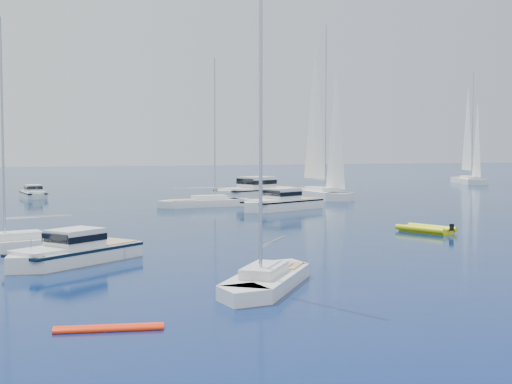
# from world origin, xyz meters

# --- Properties ---
(ground) EXTENTS (400.00, 400.00, 0.00)m
(ground) POSITION_xyz_m (0.00, 0.00, 0.00)
(ground) COLOR navy
(ground) RESTS_ON ground
(motor_cruiser_left) EXTENTS (8.14, 6.81, 2.15)m
(motor_cruiser_left) POSITION_xyz_m (-17.27, 8.98, 0.00)
(motor_cruiser_left) COLOR silver
(motor_cruiser_left) RESTS_ON ground
(motor_cruiser_centre) EXTENTS (10.12, 6.71, 2.56)m
(motor_cruiser_centre) POSITION_xyz_m (3.91, 32.77, 0.00)
(motor_cruiser_centre) COLOR white
(motor_cruiser_centre) RESTS_ON ground
(motor_cruiser_distant) EXTENTS (12.57, 8.25, 3.18)m
(motor_cruiser_distant) POSITION_xyz_m (6.93, 47.34, 0.00)
(motor_cruiser_distant) COLOR silver
(motor_cruiser_distant) RESTS_ON ground
(motor_cruiser_horizon) EXTENTS (3.08, 7.48, 1.91)m
(motor_cruiser_horizon) POSITION_xyz_m (-16.56, 57.49, 0.00)
(motor_cruiser_horizon) COLOR silver
(motor_cruiser_horizon) RESTS_ON ground
(sailboat_fore) EXTENTS (6.95, 7.99, 12.42)m
(sailboat_fore) POSITION_xyz_m (-10.51, 0.08, 0.00)
(sailboat_fore) COLOR silver
(sailboat_fore) RESTS_ON ground
(sailboat_mid_l) EXTENTS (9.32, 4.19, 13.28)m
(sailboat_mid_l) POSITION_xyz_m (-19.43, 14.85, 0.00)
(sailboat_mid_l) COLOR white
(sailboat_mid_l) RESTS_ON ground
(sailboat_centre) EXTENTS (10.39, 3.37, 15.03)m
(sailboat_centre) POSITION_xyz_m (-1.51, 38.87, 0.00)
(sailboat_centre) COLOR white
(sailboat_centre) RESTS_ON ground
(sailboat_sails_r) EXTENTS (3.92, 13.77, 20.11)m
(sailboat_sails_r) POSITION_xyz_m (13.97, 45.15, 0.00)
(sailboat_sails_r) COLOR white
(sailboat_sails_r) RESTS_ON ground
(sailboat_sails_far) EXTENTS (7.24, 13.06, 18.63)m
(sailboat_sails_far) POSITION_xyz_m (51.74, 66.98, 0.00)
(sailboat_sails_far) COLOR white
(sailboat_sails_far) RESTS_ON ground
(tender_yellow) EXTENTS (3.41, 4.47, 0.95)m
(tender_yellow) POSITION_xyz_m (6.35, 13.36, 0.00)
(tender_yellow) COLOR #D8DF0D
(tender_yellow) RESTS_ON ground
(kayak_orange) EXTENTS (3.41, 1.26, 0.30)m
(kayak_orange) POSITION_xyz_m (-17.57, -4.36, 0.00)
(kayak_orange) COLOR red
(kayak_orange) RESTS_ON ground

